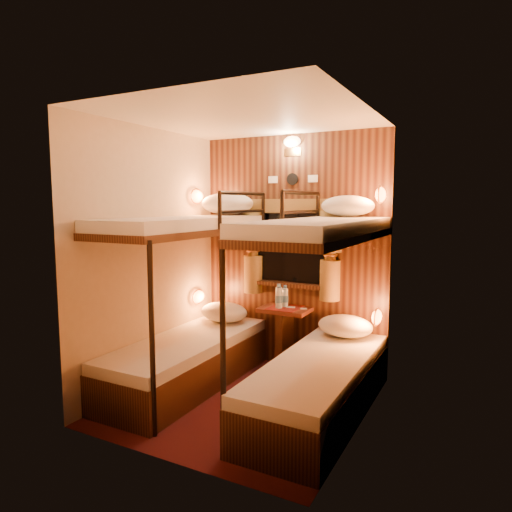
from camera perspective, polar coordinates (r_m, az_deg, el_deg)
The scene contains 22 objects.
floor at distance 4.16m, azimuth -1.44°, elevation -17.65°, with size 2.10×2.10×0.00m, color #3E1011.
ceiling at distance 3.85m, azimuth -1.55°, elevation 16.98°, with size 2.10×2.10×0.00m, color silver.
wall_back at distance 4.76m, azimuth 4.66°, elevation 0.48°, with size 2.40×2.40×0.00m, color #C6B293.
wall_front at distance 2.96m, azimuth -11.44°, elevation -3.40°, with size 2.40×2.40×0.00m, color #C6B293.
wall_left at distance 4.39m, azimuth -12.97°, elevation -0.18°, with size 2.40×2.40×0.00m, color #C6B293.
wall_right at distance 3.45m, azimuth 13.18°, elevation -2.01°, with size 2.40×2.40×0.00m, color #C6B293.
back_panel at distance 4.75m, azimuth 4.59°, elevation 0.46°, with size 2.00×0.03×2.40m, color black.
bunk_left at distance 4.35m, azimuth -8.58°, elevation -8.77°, with size 0.72×1.90×1.82m.
bunk_right at distance 3.76m, azimuth 7.89°, elevation -11.22°, with size 0.72×1.90×1.82m.
window at distance 4.72m, azimuth 4.45°, elevation 0.20°, with size 1.00×0.12×0.79m.
curtains at distance 4.68m, azimuth 4.30°, elevation 1.16°, with size 1.10×0.22×1.00m.
back_fixtures at distance 4.72m, azimuth 4.54°, elevation 13.16°, with size 0.54×0.09×0.48m.
reading_lamps at distance 4.44m, azimuth 2.91°, elevation 0.56°, with size 2.00×0.20×1.25m.
table at distance 4.73m, azimuth 3.62°, elevation -9.25°, with size 0.50×0.34×0.66m.
bottle_left at distance 4.68m, azimuth 3.67°, elevation -5.22°, with size 0.07×0.07×0.23m.
bottle_right at distance 4.62m, azimuth 2.87°, elevation -5.25°, with size 0.07×0.07×0.25m.
sachet_a at distance 4.68m, azimuth 4.37°, elevation -6.42°, with size 0.09×0.07×0.01m, color silver.
sachet_b at distance 4.64m, azimuth 5.94°, elevation -6.55°, with size 0.07×0.05×0.01m, color silver.
pillow_lower_left at distance 4.88m, azimuth -4.02°, elevation -7.00°, with size 0.52×0.37×0.21m, color silver.
pillow_lower_right at distance 4.42m, azimuth 11.09°, elevation -8.58°, with size 0.52×0.37×0.20m, color silver.
pillow_upper_left at distance 4.81m, azimuth -3.61°, elevation 6.54°, with size 0.58×0.41×0.23m, color silver.
pillow_upper_right at distance 4.25m, azimuth 11.38°, elevation 6.16°, with size 0.49×0.35×0.19m, color silver.
Camera 1 is at (1.84, -3.31, 1.71)m, focal length 32.00 mm.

